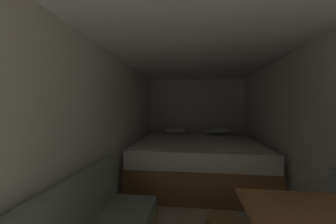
{
  "coord_description": "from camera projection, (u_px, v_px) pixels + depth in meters",
  "views": [
    {
      "loc": [
        -0.11,
        -0.58,
        1.33
      ],
      "look_at": [
        -0.48,
        2.4,
        1.26
      ],
      "focal_mm": 20.31,
      "sensor_mm": 36.0,
      "label": 1
    }
  ],
  "objects": [
    {
      "name": "wall_left",
      "position": [
        108.0,
        133.0,
        2.4
      ],
      "size": [
        0.05,
        4.74,
        2.03
      ],
      "primitive_type": "cube",
      "color": "silver",
      "rests_on": "ground"
    },
    {
      "name": "ceiling_slab",
      "position": [
        201.0,
        46.0,
        2.24
      ],
      "size": [
        2.36,
        4.74,
        0.05
      ],
      "primitive_type": "cube",
      "color": "white",
      "rests_on": "wall_left"
    },
    {
      "name": "wall_back",
      "position": [
        196.0,
        121.0,
        4.63
      ],
      "size": [
        2.36,
        0.05,
        2.03
      ],
      "primitive_type": "cube",
      "color": "silver",
      "rests_on": "ground"
    },
    {
      "name": "bed",
      "position": [
        197.0,
        159.0,
        3.55
      ],
      "size": [
        2.14,
        2.1,
        0.9
      ],
      "color": "olive",
      "rests_on": "ground"
    },
    {
      "name": "wall_right",
      "position": [
        305.0,
        136.0,
        2.11
      ],
      "size": [
        0.05,
        4.74,
        2.03
      ],
      "primitive_type": "cube",
      "color": "silver",
      "rests_on": "ground"
    },
    {
      "name": "ground_plane",
      "position": [
        200.0,
        218.0,
        2.28
      ],
      "size": [
        6.74,
        6.74,
        0.0
      ],
      "primitive_type": "plane",
      "color": "#B2A893"
    }
  ]
}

